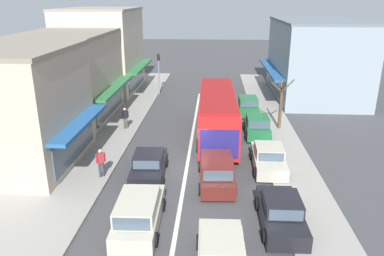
{
  "coord_description": "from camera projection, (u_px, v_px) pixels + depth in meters",
  "views": [
    {
      "loc": [
        1.54,
        -20.01,
        9.62
      ],
      "look_at": [
        0.09,
        3.8,
        1.2
      ],
      "focal_mm": 35.0,
      "sensor_mm": 36.0,
      "label": 1
    }
  ],
  "objects": [
    {
      "name": "wagon_adjacent_lane_lead",
      "position": [
        217.0,
        171.0,
        20.1
      ],
      "size": [
        2.1,
        4.58,
        1.58
      ],
      "color": "#561E19",
      "rests_on": "ground"
    },
    {
      "name": "street_tree_right",
      "position": [
        281.0,
        106.0,
        27.94
      ],
      "size": [
        1.7,
        1.53,
        4.04
      ],
      "color": "brown",
      "rests_on": "ground"
    },
    {
      "name": "sedan_queue_gap_filler",
      "position": [
        149.0,
        166.0,
        20.93
      ],
      "size": [
        2.04,
        4.28,
        1.47
      ],
      "color": "black",
      "rests_on": "ground"
    },
    {
      "name": "pedestrian_browsing_midblock",
      "position": [
        101.0,
        161.0,
        20.53
      ],
      "size": [
        0.47,
        0.4,
        1.63
      ],
      "color": "#333338",
      "rests_on": "sidewalk_left"
    },
    {
      "name": "kerb_right",
      "position": [
        277.0,
        134.0,
        27.39
      ],
      "size": [
        2.8,
        44.0,
        0.12
      ],
      "primitive_type": "cube",
      "color": "gray",
      "rests_on": "ground"
    },
    {
      "name": "wagon_behind_bus_mid",
      "position": [
        139.0,
        213.0,
        16.18
      ],
      "size": [
        2.02,
        4.54,
        1.58
      ],
      "color": "#B7B29E",
      "rests_on": "ground"
    },
    {
      "name": "city_bus",
      "position": [
        217.0,
        112.0,
        26.57
      ],
      "size": [
        2.91,
        10.91,
        3.23
      ],
      "color": "red",
      "rests_on": "ground"
    },
    {
      "name": "shopfront_far_end",
      "position": [
        102.0,
        51.0,
        38.8
      ],
      "size": [
        8.07,
        9.45,
        8.52
      ],
      "color": "beige",
      "rests_on": "ground"
    },
    {
      "name": "parked_hatchback_kerb_rear",
      "position": [
        247.0,
        106.0,
        32.14
      ],
      "size": [
        1.93,
        3.76,
        1.54
      ],
      "color": "#1E6638",
      "rests_on": "ground"
    },
    {
      "name": "parked_sedan_kerb_front",
      "position": [
        281.0,
        213.0,
        16.37
      ],
      "size": [
        1.93,
        4.22,
        1.47
      ],
      "color": "black",
      "rests_on": "ground"
    },
    {
      "name": "shopfront_mid_block",
      "position": [
        68.0,
        77.0,
        29.94
      ],
      "size": [
        7.6,
        9.45,
        6.98
      ],
      "color": "#B2A38E",
      "rests_on": "ground"
    },
    {
      "name": "traffic_light_downstreet",
      "position": [
        159.0,
        67.0,
        37.88
      ],
      "size": [
        0.32,
        0.24,
        4.2
      ],
      "color": "gray",
      "rests_on": "ground"
    },
    {
      "name": "parked_hatchback_kerb_third",
      "position": [
        257.0,
        126.0,
        27.09
      ],
      "size": [
        1.83,
        3.7,
        1.54
      ],
      "color": "#1E6638",
      "rests_on": "ground"
    },
    {
      "name": "pedestrian_with_handbag_near",
      "position": [
        125.0,
        117.0,
        28.06
      ],
      "size": [
        0.59,
        0.52,
        1.63
      ],
      "color": "#4C4742",
      "rests_on": "sidewalk_left"
    },
    {
      "name": "ground_plane",
      "position": [
        187.0,
        168.0,
        22.12
      ],
      "size": [
        140.0,
        140.0,
        0.0
      ],
      "primitive_type": "plane",
      "color": "#3F3F42"
    },
    {
      "name": "shopfront_corner_near",
      "position": [
        11.0,
        108.0,
        21.58
      ],
      "size": [
        8.2,
        7.81,
        7.01
      ],
      "color": "#B2A38E",
      "rests_on": "ground"
    },
    {
      "name": "lane_centre_line",
      "position": [
        191.0,
        143.0,
        25.88
      ],
      "size": [
        0.2,
        28.0,
        0.01
      ],
      "primitive_type": "cube",
      "color": "silver",
      "rests_on": "ground"
    },
    {
      "name": "building_right_far",
      "position": [
        315.0,
        59.0,
        36.98
      ],
      "size": [
        8.7,
        12.65,
        7.52
      ],
      "color": "#84939E",
      "rests_on": "ground"
    },
    {
      "name": "sidewalk_left",
      "position": [
        103.0,
        131.0,
        28.13
      ],
      "size": [
        5.2,
        44.0,
        0.14
      ],
      "primitive_type": "cube",
      "color": "gray",
      "rests_on": "ground"
    },
    {
      "name": "parked_sedan_kerb_second",
      "position": [
        268.0,
        158.0,
        21.88
      ],
      "size": [
        1.92,
        4.21,
        1.47
      ],
      "color": "#B7B29E",
      "rests_on": "ground"
    }
  ]
}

